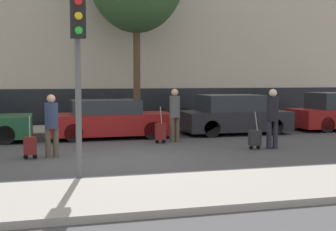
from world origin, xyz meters
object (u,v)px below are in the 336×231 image
Objects in this scene: trolley_left at (30,146)px; trolley_right at (255,138)px; pedestrian_right at (273,115)px; parked_car_2 at (233,116)px; traffic_light at (78,51)px; parked_bicycle at (171,116)px; parked_car_1 at (109,120)px; pedestrian_center at (175,112)px; pedestrian_left at (52,122)px; trolley_center at (160,132)px.

trolley_right is at bearing -0.10° from trolley_left.
parked_car_2 is at bearing 84.21° from pedestrian_right.
traffic_light is at bearing -151.68° from pedestrian_right.
pedestrian_right is (-0.39, -3.77, 0.32)m from parked_car_2.
trolley_left is at bearing -131.18° from parked_bicycle.
parked_car_1 is at bearing 55.67° from trolley_left.
trolley_left reaches higher than trolley_right.
pedestrian_center is 1.57× the size of trolley_right.
pedestrian_right is 6.75m from traffic_light.
trolley_right is at bearing -83.17° from parked_bicycle.
trolley_right is (5.68, -0.12, -0.59)m from pedestrian_left.
trolley_left is 8.30m from parked_bicycle.
parked_car_1 is 5.65m from pedestrian_right.
pedestrian_center is at bearing -148.90° from parked_car_2.
pedestrian_right is at bearing -95.91° from parked_car_2.
parked_car_2 is 3.35× the size of trolley_center.
trolley_center is 0.33× the size of traffic_light.
pedestrian_right is 0.86m from trolley_right.
pedestrian_right reaches higher than parked_car_2.
pedestrian_left is 1.39× the size of trolley_center.
trolley_center is at bearing -52.56° from parked_car_1.
trolley_left is 6.22m from trolley_right.
traffic_light reaches higher than trolley_right.
parked_bicycle is at bearing 70.11° from trolley_center.
pedestrian_left is at bearing 179.02° from pedestrian_right.
parked_car_2 is 1.09× the size of traffic_light.
parked_bicycle is at bearing 96.83° from trolley_right.
traffic_light is at bearing -93.30° from pedestrian_left.
pedestrian_left is 0.92× the size of parked_bicycle.
pedestrian_left is 0.80m from trolley_left.
trolley_right is at bearing -40.11° from trolley_center.
trolley_right is 6.48m from traffic_light.
traffic_light is at bearing -72.41° from trolley_left.
pedestrian_center is at bearing 16.10° from pedestrian_left.
trolley_left is (-0.54, -0.11, -0.58)m from pedestrian_left.
trolley_center is at bearing 26.37° from trolley_left.
trolley_right is 6.31m from parked_bicycle.
traffic_light reaches higher than parked_bicycle.
trolley_center reaches higher than parked_bicycle.
pedestrian_right is (6.23, -0.12, 0.07)m from pedestrian_left.
pedestrian_right reaches higher than trolley_center.
traffic_light is (-5.78, -3.10, 1.58)m from pedestrian_right.
traffic_light is at bearing -120.04° from trolley_center.
pedestrian_right reaches higher than pedestrian_center.
pedestrian_right is (2.34, -2.13, 0.02)m from pedestrian_center.
traffic_light is (0.99, -3.11, 2.23)m from trolley_left.
traffic_light is (-2.92, -5.05, 2.20)m from trolley_center.
trolley_center is 6.23m from traffic_light.
parked_car_1 is at bearing 77.19° from traffic_light.
pedestrian_right is at bearing 28.20° from traffic_light.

